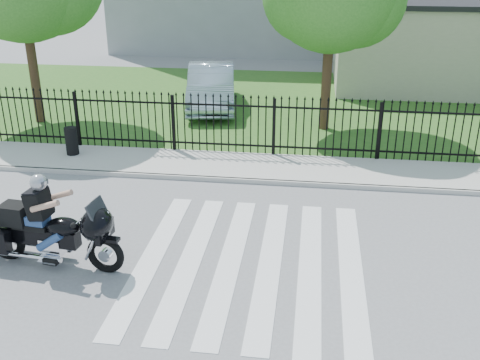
# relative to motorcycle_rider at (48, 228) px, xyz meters

# --- Properties ---
(ground) EXTENTS (120.00, 120.00, 0.00)m
(ground) POSITION_rel_motorcycle_rider_xyz_m (3.90, 0.54, -0.80)
(ground) COLOR slate
(ground) RESTS_ON ground
(crosswalk) EXTENTS (5.00, 5.50, 0.01)m
(crosswalk) POSITION_rel_motorcycle_rider_xyz_m (3.90, 0.54, -0.80)
(crosswalk) COLOR silver
(crosswalk) RESTS_ON ground
(sidewalk) EXTENTS (40.00, 2.00, 0.12)m
(sidewalk) POSITION_rel_motorcycle_rider_xyz_m (3.90, 5.54, -0.74)
(sidewalk) COLOR #ADAAA3
(sidewalk) RESTS_ON ground
(curb) EXTENTS (40.00, 0.12, 0.12)m
(curb) POSITION_rel_motorcycle_rider_xyz_m (3.90, 4.54, -0.74)
(curb) COLOR #ADAAA3
(curb) RESTS_ON ground
(grass_strip) EXTENTS (40.00, 12.00, 0.02)m
(grass_strip) POSITION_rel_motorcycle_rider_xyz_m (3.90, 12.54, -0.79)
(grass_strip) COLOR #27581E
(grass_strip) RESTS_ON ground
(iron_fence) EXTENTS (26.00, 0.04, 1.80)m
(iron_fence) POSITION_rel_motorcycle_rider_xyz_m (3.90, 6.54, 0.10)
(iron_fence) COLOR black
(iron_fence) RESTS_ON ground
(building_low) EXTENTS (10.00, 6.00, 3.50)m
(building_low) POSITION_rel_motorcycle_rider_xyz_m (10.90, 16.54, 0.95)
(building_low) COLOR #BAB19B
(building_low) RESTS_ON ground
(building_low_roof) EXTENTS (10.20, 6.20, 0.20)m
(building_low_roof) POSITION_rel_motorcycle_rider_xyz_m (10.90, 16.54, 2.80)
(building_low_roof) COLOR black
(building_low_roof) RESTS_ON building_low
(motorcycle_rider) EXTENTS (2.96, 1.13, 1.96)m
(motorcycle_rider) POSITION_rel_motorcycle_rider_xyz_m (0.00, 0.00, 0.00)
(motorcycle_rider) COLOR black
(motorcycle_rider) RESTS_ON ground
(parked_car) EXTENTS (2.47, 5.12, 1.62)m
(parked_car) POSITION_rel_motorcycle_rider_xyz_m (1.11, 11.63, 0.03)
(parked_car) COLOR #93A8B9
(parked_car) RESTS_ON grass_strip
(litter_bin) EXTENTS (0.40, 0.40, 0.82)m
(litter_bin) POSITION_rel_motorcycle_rider_xyz_m (-1.99, 5.73, -0.27)
(litter_bin) COLOR black
(litter_bin) RESTS_ON sidewalk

